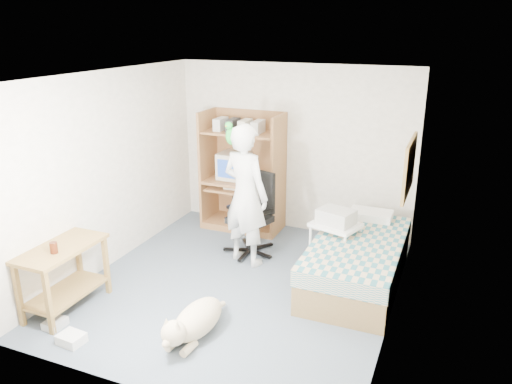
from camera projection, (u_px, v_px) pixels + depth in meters
floor at (239, 285)px, 6.07m from camera, size 4.00×4.00×0.00m
wall_back at (293, 149)px, 7.43m from camera, size 3.60×0.02×2.50m
wall_right at (400, 209)px, 5.02m from camera, size 0.02×4.00×2.50m
wall_left at (109, 171)px, 6.33m from camera, size 0.02×4.00×2.50m
ceiling at (236, 76)px, 5.28m from camera, size 3.60×4.00×0.02m
computer_hutch at (244, 176)px, 7.59m from camera, size 1.20×0.63×1.80m
bed at (357, 261)px, 6.05m from camera, size 1.02×2.02×0.66m
side_desk at (64, 268)px, 5.43m from camera, size 0.50×1.00×0.75m
corkboard at (409, 167)px, 5.76m from camera, size 0.04×0.94×0.66m
office_chair at (253, 225)px, 6.85m from camera, size 0.64×0.64×1.12m
person at (246, 195)px, 6.40m from camera, size 0.78×0.63×1.87m
parrot at (231, 134)px, 6.24m from camera, size 0.14×0.24×0.38m
dog at (195, 321)px, 5.02m from camera, size 0.41×1.09×0.41m
printer_cart at (335, 240)px, 6.27m from camera, size 0.66×0.59×0.67m
printer at (336, 217)px, 6.17m from camera, size 0.50×0.43×0.18m
crt_monitor at (234, 165)px, 7.61m from camera, size 0.43×0.46×0.40m
keyboard at (239, 188)px, 7.50m from camera, size 0.45×0.17×0.03m
pencil_cup at (265, 181)px, 7.37m from camera, size 0.08×0.08×0.12m
drink_glass at (54, 248)px, 5.19m from camera, size 0.08×0.08×0.12m
floor_box_a at (71, 339)px, 4.96m from camera, size 0.27×0.22×0.10m
floor_box_b at (55, 324)px, 5.22m from camera, size 0.18×0.22×0.08m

